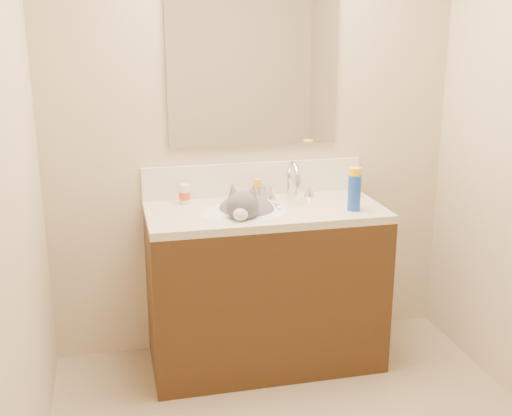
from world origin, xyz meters
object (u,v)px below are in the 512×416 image
amber_bottle (258,188)px  pill_bottle (185,194)px  basin (243,225)px  faucet (292,183)px  cat (246,215)px  vanity_cabinet (265,290)px  silver_jar (260,191)px  spray_can (354,193)px

amber_bottle → pill_bottle: bearing=-175.4°
basin → faucet: size_ratio=1.61×
pill_bottle → amber_bottle: size_ratio=1.01×
cat → pill_bottle: 0.35m
vanity_cabinet → pill_bottle: (-0.39, 0.18, 0.50)m
silver_jar → pill_bottle: bearing=-176.0°
faucet → pill_bottle: 0.57m
cat → pill_bottle: (-0.29, 0.18, 0.08)m
spray_can → vanity_cabinet: bearing=162.9°
vanity_cabinet → faucet: size_ratio=4.29×
basin → cat: (0.02, 0.02, 0.05)m
amber_bottle → cat: bearing=-117.0°
faucet → silver_jar: 0.18m
pill_bottle → silver_jar: size_ratio=1.53×
cat → silver_jar: bearing=79.4°
vanity_cabinet → cat: 0.44m
basin → faucet: 0.38m
vanity_cabinet → cat: (-0.10, -0.01, 0.43)m
vanity_cabinet → cat: cat is taller
vanity_cabinet → pill_bottle: pill_bottle is taller
faucet → amber_bottle: 0.19m
vanity_cabinet → basin: bearing=-166.0°
silver_jar → vanity_cabinet: bearing=-96.5°
spray_can → basin: bearing=169.5°
cat → spray_can: (0.52, -0.12, 0.11)m
cat → silver_jar: 0.25m
silver_jar → faucet: bearing=-23.7°
vanity_cabinet → spray_can: size_ratio=6.69×
basin → cat: cat is taller
basin → spray_can: 0.58m
cat → silver_jar: cat is taller
cat → silver_jar: size_ratio=6.87×
cat → pill_bottle: bearing=167.1°
faucet → spray_can: bearing=-47.6°
basin → amber_bottle: amber_bottle is taller
silver_jar → amber_bottle: bearing=168.9°
vanity_cabinet → silver_jar: size_ratio=17.92×
basin → amber_bottle: size_ratio=4.42×
vanity_cabinet → spray_can: (0.42, -0.13, 0.54)m
vanity_cabinet → cat: bearing=-176.6°
faucet → vanity_cabinet: bearing=-142.7°
cat → spray_can: bearing=6.3°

